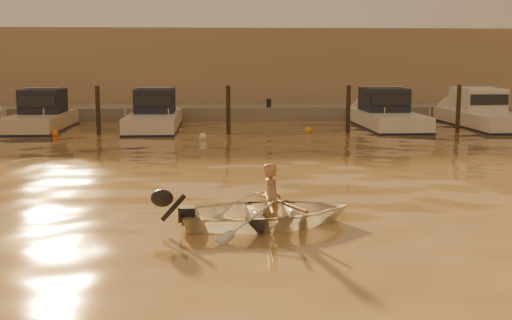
{
  "coord_description": "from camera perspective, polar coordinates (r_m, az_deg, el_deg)",
  "views": [
    {
      "loc": [
        -0.76,
        -12.61,
        3.03
      ],
      "look_at": [
        0.18,
        1.97,
        0.75
      ],
      "focal_mm": 45.0,
      "sensor_mm": 36.0,
      "label": 1
    }
  ],
  "objects": [
    {
      "name": "fender_e",
      "position": [
        27.83,
        14.95,
        2.54
      ],
      "size": [
        0.3,
        0.3,
        0.3
      ],
      "primitive_type": "sphere",
      "color": "silver",
      "rests_on": "ground_plane"
    },
    {
      "name": "quay",
      "position": [
        34.24,
        -2.42,
        4.05
      ],
      "size": [
        52.0,
        4.0,
        1.0
      ],
      "primitive_type": "cube",
      "color": "gray",
      "rests_on": "ground_plane"
    },
    {
      "name": "outboard_motor",
      "position": [
        11.68,
        -6.26,
        -4.8
      ],
      "size": [
        0.95,
        0.54,
        0.7
      ],
      "primitive_type": null,
      "rotation": [
        0.0,
        0.0,
        0.16
      ],
      "color": "black",
      "rests_on": "dinghy"
    },
    {
      "name": "piling_1",
      "position": [
        26.91,
        -13.86,
        4.08
      ],
      "size": [
        0.18,
        0.18,
        2.2
      ],
      "primitive_type": "cylinder",
      "color": "#2D2319",
      "rests_on": "ground_plane"
    },
    {
      "name": "moored_boat_5",
      "position": [
        31.22,
        19.51,
        3.96
      ],
      "size": [
        2.28,
        7.64,
        1.75
      ],
      "primitive_type": null,
      "color": "silver",
      "rests_on": "ground_plane"
    },
    {
      "name": "person",
      "position": [
        11.92,
        1.4,
        -3.75
      ],
      "size": [
        0.43,
        0.58,
        1.45
      ],
      "primitive_type": "imported",
      "rotation": [
        0.0,
        0.0,
        1.73
      ],
      "color": "#A27851",
      "rests_on": "dinghy"
    },
    {
      "name": "waterfront_building",
      "position": [
        39.62,
        -2.62,
        7.96
      ],
      "size": [
        46.0,
        7.0,
        4.8
      ],
      "primitive_type": "cube",
      "color": "#9E8466",
      "rests_on": "quay"
    },
    {
      "name": "ground_plane",
      "position": [
        12.99,
        -0.23,
        -4.62
      ],
      "size": [
        160.0,
        160.0,
        0.0
      ],
      "primitive_type": "plane",
      "color": "brown",
      "rests_on": "ground"
    },
    {
      "name": "fender_d",
      "position": [
        27.15,
        4.67,
        2.66
      ],
      "size": [
        0.3,
        0.3,
        0.3
      ],
      "primitive_type": "sphere",
      "color": "orange",
      "rests_on": "ground_plane"
    },
    {
      "name": "oar_starboard",
      "position": [
        11.91,
        1.17,
        -3.79
      ],
      "size": [
        0.1,
        2.1,
        0.13
      ],
      "primitive_type": "cylinder",
      "rotation": [
        1.54,
        0.0,
        -0.02
      ],
      "color": "brown",
      "rests_on": "dinghy"
    },
    {
      "name": "piling_4",
      "position": [
        28.41,
        17.53,
        4.17
      ],
      "size": [
        0.18,
        0.18,
        2.2
      ],
      "primitive_type": "cylinder",
      "color": "#2D2319",
      "rests_on": "ground_plane"
    },
    {
      "name": "moored_boat_2",
      "position": [
        28.83,
        -9.04,
        3.99
      ],
      "size": [
        2.12,
        7.16,
        1.75
      ],
      "primitive_type": null,
      "color": "silver",
      "rests_on": "ground_plane"
    },
    {
      "name": "piling_3",
      "position": [
        27.07,
        8.19,
        4.28
      ],
      "size": [
        0.18,
        0.18,
        2.2
      ],
      "primitive_type": "cylinder",
      "color": "#2D2319",
      "rests_on": "ground_plane"
    },
    {
      "name": "oar_port",
      "position": [
        11.96,
        2.1,
        -3.74
      ],
      "size": [
        0.81,
        1.98,
        0.13
      ],
      "primitive_type": "cylinder",
      "rotation": [
        1.54,
        0.0,
        0.37
      ],
      "color": "brown",
      "rests_on": "dinghy"
    },
    {
      "name": "moored_boat_1",
      "position": [
        29.7,
        -18.61,
        3.77
      ],
      "size": [
        2.13,
        6.38,
        1.75
      ],
      "primitive_type": null,
      "color": "beige",
      "rests_on": "ground_plane"
    },
    {
      "name": "piling_2",
      "position": [
        26.5,
        -2.48,
        4.26
      ],
      "size": [
        0.18,
        0.18,
        2.2
      ],
      "primitive_type": "cylinder",
      "color": "#2D2319",
      "rests_on": "ground_plane"
    },
    {
      "name": "fender_b",
      "position": [
        26.99,
        -17.46,
        2.24
      ],
      "size": [
        0.3,
        0.3,
        0.3
      ],
      "primitive_type": "sphere",
      "color": "orange",
      "rests_on": "ground_plane"
    },
    {
      "name": "moored_boat_4",
      "position": [
        29.75,
        11.56,
        4.07
      ],
      "size": [
        2.33,
        7.15,
        1.75
      ],
      "primitive_type": null,
      "color": "silver",
      "rests_on": "ground_plane"
    },
    {
      "name": "dinghy",
      "position": [
        11.95,
        0.93,
        -4.76
      ],
      "size": [
        3.55,
        2.78,
        0.67
      ],
      "primitive_type": "imported",
      "rotation": [
        0.0,
        0.0,
        1.73
      ],
      "color": "silver",
      "rests_on": "ground_plane"
    },
    {
      "name": "fender_c",
      "position": [
        24.79,
        -4.74,
        2.06
      ],
      "size": [
        0.3,
        0.3,
        0.3
      ],
      "primitive_type": "sphere",
      "color": "silver",
      "rests_on": "ground_plane"
    }
  ]
}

